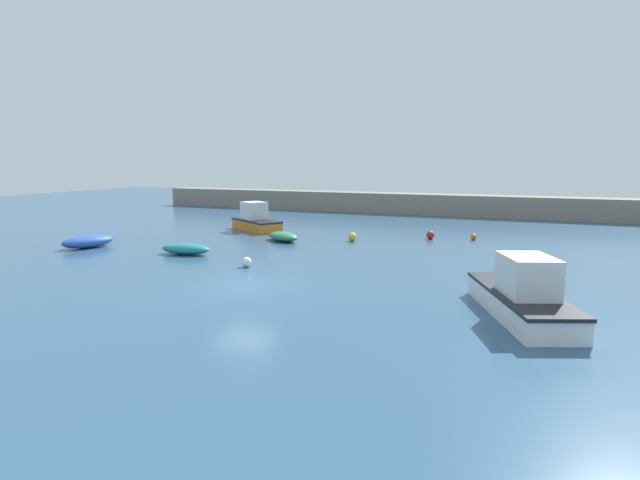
# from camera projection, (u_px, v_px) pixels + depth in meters

# --- Properties ---
(ground_plane) EXTENTS (120.00, 120.00, 0.20)m
(ground_plane) POSITION_uv_depth(u_px,v_px,m) (245.00, 287.00, 20.91)
(ground_plane) COLOR #2D5170
(harbor_breakwater) EXTENTS (54.83, 2.50, 1.96)m
(harbor_breakwater) POSITION_uv_depth(u_px,v_px,m) (408.00, 203.00, 48.85)
(harbor_breakwater) COLOR gray
(harbor_breakwater) RESTS_ON ground_plane
(motorboat_grey_hull) EXTENTS (4.92, 4.05, 2.09)m
(motorboat_grey_hull) POSITION_uv_depth(u_px,v_px,m) (256.00, 220.00, 37.24)
(motorboat_grey_hull) COLOR orange
(motorboat_grey_hull) RESTS_ON ground_plane
(rowboat_white_midwater) EXTENTS (2.35, 3.33, 0.74)m
(rowboat_white_midwater) POSITION_uv_depth(u_px,v_px,m) (88.00, 241.00, 29.74)
(rowboat_white_midwater) COLOR #2D56B7
(rowboat_white_midwater) RESTS_ON ground_plane
(rowboat_blue_near) EXTENTS (2.98, 1.55, 0.60)m
(rowboat_blue_near) POSITION_uv_depth(u_px,v_px,m) (186.00, 249.00, 27.63)
(rowboat_blue_near) COLOR teal
(rowboat_blue_near) RESTS_ON ground_plane
(open_tender_yellow) EXTENTS (2.97, 2.54, 0.58)m
(open_tender_yellow) POSITION_uv_depth(u_px,v_px,m) (283.00, 236.00, 32.22)
(open_tender_yellow) COLOR #287A4C
(open_tender_yellow) RESTS_ON ground_plane
(cabin_cruiser_white) EXTENTS (3.96, 6.18, 2.12)m
(cabin_cruiser_white) POSITION_uv_depth(u_px,v_px,m) (522.00, 295.00, 16.50)
(cabin_cruiser_white) COLOR white
(cabin_cruiser_white) RESTS_ON ground_plane
(mooring_buoy_orange) EXTENTS (0.41, 0.41, 0.41)m
(mooring_buoy_orange) POSITION_uv_depth(u_px,v_px,m) (474.00, 237.00, 32.68)
(mooring_buoy_orange) COLOR orange
(mooring_buoy_orange) RESTS_ON ground_plane
(mooring_buoy_yellow) EXTENTS (0.56, 0.56, 0.56)m
(mooring_buoy_yellow) POSITION_uv_depth(u_px,v_px,m) (352.00, 237.00, 32.13)
(mooring_buoy_yellow) COLOR yellow
(mooring_buoy_yellow) RESTS_ON ground_plane
(mooring_buoy_red) EXTENTS (0.54, 0.54, 0.54)m
(mooring_buoy_red) POSITION_uv_depth(u_px,v_px,m) (430.00, 235.00, 32.99)
(mooring_buoy_red) COLOR red
(mooring_buoy_red) RESTS_ON ground_plane
(mooring_buoy_white) EXTENTS (0.49, 0.49, 0.49)m
(mooring_buoy_white) POSITION_uv_depth(u_px,v_px,m) (247.00, 262.00, 24.34)
(mooring_buoy_white) COLOR white
(mooring_buoy_white) RESTS_ON ground_plane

